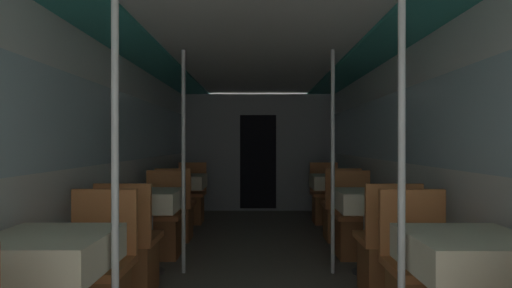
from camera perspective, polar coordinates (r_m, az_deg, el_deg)
The scene contains 22 objects.
wall_left at distance 4.02m, azimuth -19.77°, elevation -1.57°, with size 0.05×8.42×2.07m.
wall_right at distance 4.02m, azimuth 20.41°, elevation -1.57°, with size 0.05×8.42×2.07m.
ceiling_panel at distance 3.88m, azimuth 0.32°, elevation 13.64°, with size 2.76×8.42×0.07m.
bulkhead_far at distance 7.10m, azimuth 0.31°, elevation -1.24°, with size 2.71×0.09×2.07m.
dining_table_left_0 at distance 2.24m, azimuth -27.48°, elevation -14.30°, with size 0.57×0.57×0.76m.
support_pole_left_0 at distance 2.05m, azimuth -19.43°, elevation -4.70°, with size 0.04×0.04×2.07m.
dining_table_left_1 at distance 3.86m, azimuth -15.07°, elevation -8.15°, with size 0.57×0.57×0.76m.
chair_left_near_1 at distance 3.44m, azimuth -17.51°, elevation -15.35°, with size 0.43×0.43×0.90m.
chair_left_far_1 at distance 4.44m, azimuth -13.19°, elevation -11.77°, with size 0.43×0.43×0.90m.
support_pole_left_1 at distance 3.76m, azimuth -10.29°, elevation -2.46°, with size 0.04×0.04×2.07m.
dining_table_left_2 at distance 5.57m, azimuth -10.23°, elevation -5.57°, with size 0.57×0.57×0.76m.
chair_left_near_2 at distance 5.10m, azimuth -11.34°, elevation -10.19°, with size 0.43×0.43×0.90m.
chair_left_far_2 at distance 6.14m, azimuth -9.31°, elevation -8.42°, with size 0.43×0.43×0.90m.
dining_table_right_0 at distance 2.25m, azimuth 28.16°, elevation -14.29°, with size 0.57×0.57×0.76m.
support_pole_right_0 at distance 2.05m, azimuth 20.12°, elevation -4.70°, with size 0.04×0.04×2.07m.
dining_table_right_1 at distance 3.87m, azimuth 15.71°, elevation -8.15°, with size 0.57×0.57×0.76m.
chair_right_near_1 at distance 3.44m, azimuth 18.16°, elevation -15.34°, with size 0.43×0.43×0.90m.
chair_right_far_1 at distance 4.44m, azimuth 13.83°, elevation -11.77°, with size 0.43×0.43×0.90m.
support_pole_right_1 at distance 3.76m, azimuth 10.94°, elevation -2.46°, with size 0.04×0.04×2.07m.
dining_table_right_2 at distance 5.57m, azimuth 10.86°, elevation -5.57°, with size 0.57×0.57×0.76m.
chair_right_near_2 at distance 5.11m, azimuth 11.98°, elevation -10.19°, with size 0.43×0.43×0.90m.
chair_right_far_2 at distance 6.14m, azimuth 9.93°, elevation -8.42°, with size 0.43×0.43×0.90m.
Camera 1 is at (-0.00, -0.96, 1.21)m, focal length 28.00 mm.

